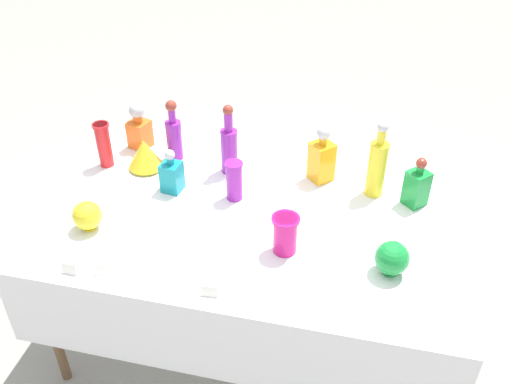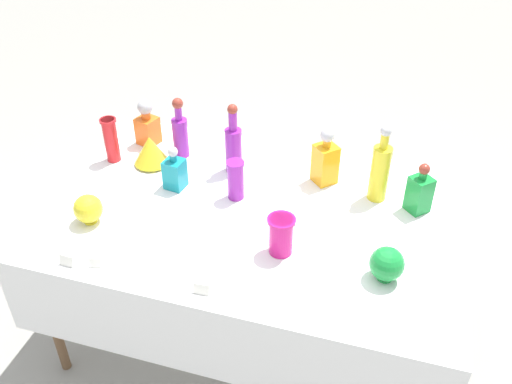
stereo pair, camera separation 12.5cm
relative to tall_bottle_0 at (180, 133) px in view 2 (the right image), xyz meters
The scene contains 18 objects.
ground_plane 1.06m from the tall_bottle_0, 33.91° to the right, with size 40.00×40.00×0.00m, color gray.
display_table 0.64m from the tall_bottle_0, 37.39° to the right, with size 1.80×1.20×0.76m.
tall_bottle_0 is the anchor object (origin of this frame).
tall_bottle_1 0.98m from the tall_bottle_0, ahead, with size 0.08×0.08×0.37m.
tall_bottle_2 0.30m from the tall_bottle_0, 10.29° to the right, with size 0.08×0.08×0.35m.
square_decanter_0 0.28m from the tall_bottle_0, 73.07° to the right, with size 0.10×0.10×0.21m.
square_decanter_1 0.22m from the tall_bottle_0, 163.62° to the left, with size 0.12×0.12×0.24m.
square_decanter_2 0.73m from the tall_bottle_0, ahead, with size 0.13×0.13×0.28m.
square_decanter_3 1.16m from the tall_bottle_0, ahead, with size 0.12×0.12×0.24m.
slender_vase_0 0.86m from the tall_bottle_0, 40.12° to the right, with size 0.11×0.11×0.17m.
slender_vase_1 0.45m from the tall_bottle_0, 34.76° to the right, with size 0.08×0.08×0.19m.
slender_vase_2 0.33m from the tall_bottle_0, 155.81° to the right, with size 0.08×0.08×0.23m.
fluted_vase_0 0.17m from the tall_bottle_0, 132.36° to the right, with size 0.17×0.17×0.15m.
round_bowl_0 0.63m from the tall_bottle_0, 105.46° to the right, with size 0.12×0.12×0.13m.
round_bowl_1 1.22m from the tall_bottle_0, 28.66° to the right, with size 0.13×0.13×0.14m.
price_tag_left 0.97m from the tall_bottle_0, 63.02° to the right, with size 0.06×0.01×0.04m, color white.
price_tag_center 0.88m from the tall_bottle_0, 97.65° to the right, with size 0.06×0.01×0.05m, color white.
price_tag_right 0.85m from the tall_bottle_0, 90.32° to the right, with size 0.05×0.01×0.04m, color white.
Camera 2 is at (0.57, -1.88, 2.29)m, focal length 40.00 mm.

